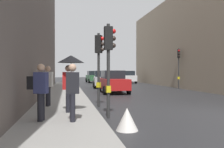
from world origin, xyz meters
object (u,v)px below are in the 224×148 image
car_green_estate (94,77)px  pedestrian_in_dark_coat (72,90)px  warning_sign_triangle (127,119)px  traffic_light_near_left (109,53)px  car_silver_hatchback (103,79)px  pedestrian_with_grey_backpack (40,89)px  traffic_light_mid_street (179,61)px  car_red_sedan (113,82)px  traffic_light_near_right (99,56)px  pedestrian_with_black_backpack (47,83)px  car_white_compact (127,77)px  pedestrian_with_umbrella (70,67)px

car_green_estate → pedestrian_in_dark_coat: size_ratio=2.43×
pedestrian_in_dark_coat → warning_sign_triangle: pedestrian_in_dark_coat is taller
traffic_light_near_left → car_silver_hatchback: size_ratio=0.79×
pedestrian_with_grey_backpack → pedestrian_in_dark_coat: (1.00, -0.25, -0.03)m
traffic_light_mid_street → warning_sign_triangle: traffic_light_mid_street is taller
car_silver_hatchback → pedestrian_in_dark_coat: 17.32m
car_green_estate → car_silver_hatchback: size_ratio=1.00×
car_red_sedan → car_green_estate: (0.34, 17.23, 0.00)m
pedestrian_in_dark_coat → car_silver_hatchback: bearing=78.5°
traffic_light_near_right → warning_sign_triangle: size_ratio=5.39×
traffic_light_near_left → pedestrian_with_black_backpack: bearing=135.2°
traffic_light_near_right → car_white_compact: bearing=72.0°
traffic_light_near_left → car_red_sedan: (2.05, 9.76, -1.48)m
car_red_sedan → car_silver_hatchback: 6.14m
traffic_light_mid_street → pedestrian_with_grey_backpack: traffic_light_mid_street is taller
pedestrian_with_grey_backpack → warning_sign_triangle: bearing=-22.4°
car_red_sedan → pedestrian_with_grey_backpack: 11.45m
warning_sign_triangle → pedestrian_in_dark_coat: bearing=152.5°
warning_sign_triangle → pedestrian_with_black_backpack: bearing=121.3°
traffic_light_mid_street → traffic_light_near_right: bearing=-132.3°
traffic_light_near_left → pedestrian_with_umbrella: traffic_light_near_left is taller
pedestrian_with_black_backpack → pedestrian_with_umbrella: bearing=-60.5°
traffic_light_mid_street → pedestrian_with_black_backpack: bearing=-138.0°
car_green_estate → pedestrian_with_grey_backpack: size_ratio=2.43×
traffic_light_near_right → car_white_compact: (7.01, 21.63, -1.54)m
traffic_light_near_right → pedestrian_with_umbrella: traffic_light_near_right is taller
car_silver_hatchback → warning_sign_triangle: bearing=-96.2°
car_red_sedan → pedestrian_with_umbrella: pedestrian_with_umbrella is taller
traffic_light_near_right → traffic_light_mid_street: bearing=47.7°
car_silver_hatchback → pedestrian_with_black_backpack: pedestrian_with_black_backpack is taller
traffic_light_near_right → warning_sign_triangle: 5.00m
traffic_light_mid_street → traffic_light_near_right: traffic_light_mid_street is taller
traffic_light_near_left → pedestrian_with_grey_backpack: traffic_light_near_left is taller
car_silver_hatchback → warning_sign_triangle: 17.87m
traffic_light_mid_street → car_white_compact: 11.95m
car_green_estate → car_white_compact: 5.34m
car_silver_hatchback → warning_sign_triangle: (-1.94, -17.76, -0.55)m
traffic_light_near_right → pedestrian_with_umbrella: bearing=-123.6°
car_white_compact → car_silver_hatchback: (-4.87, -8.42, 0.00)m
traffic_light_mid_street → pedestrian_with_umbrella: 16.02m
traffic_light_near_right → warning_sign_triangle: (0.20, -4.54, -2.09)m
pedestrian_with_umbrella → warning_sign_triangle: size_ratio=3.29×
traffic_light_mid_street → traffic_light_near_right: (-9.11, -10.01, -0.30)m
car_red_sedan → car_green_estate: size_ratio=0.98×
car_red_sedan → pedestrian_with_grey_backpack: (-4.38, -10.58, 0.29)m
car_red_sedan → pedestrian_with_grey_backpack: bearing=-112.5°
traffic_light_mid_street → car_red_sedan: 7.86m
car_white_compact → pedestrian_with_umbrella: bearing=-109.5°
traffic_light_near_right → car_green_estate: traffic_light_near_right is taller
car_green_estate → pedestrian_in_dark_coat: (-3.72, -28.06, 0.25)m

